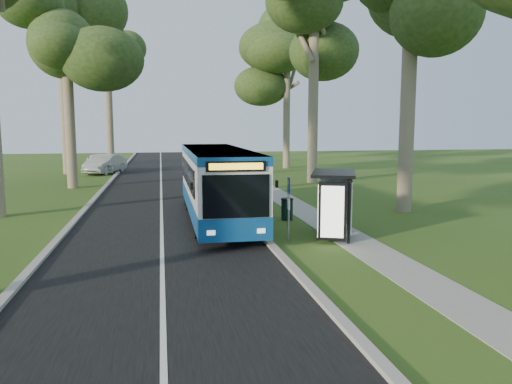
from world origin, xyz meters
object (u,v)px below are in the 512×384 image
(bus_shelter, at_px, (341,193))
(car_silver, at_px, (105,164))
(bus_stop_sign, at_px, (289,201))
(litter_bin, at_px, (287,209))
(bus, at_px, (217,183))
(car_white, at_px, (98,163))

(bus_shelter, relative_size, car_silver, 0.63)
(bus_stop_sign, distance_m, litter_bin, 4.05)
(bus, height_order, car_silver, bus)
(bus_stop_sign, height_order, bus_shelter, bus_shelter)
(litter_bin, bearing_deg, car_silver, 113.17)
(car_white, bearing_deg, bus_stop_sign, -83.57)
(bus, relative_size, car_white, 2.31)
(bus_stop_sign, distance_m, car_white, 28.74)
(litter_bin, height_order, car_white, car_white)
(bus_shelter, distance_m, litter_bin, 3.99)
(bus_shelter, relative_size, litter_bin, 3.33)
(car_white, bearing_deg, bus, -84.48)
(bus, height_order, bus_shelter, bus)
(bus_shelter, relative_size, car_white, 0.62)
(litter_bin, bearing_deg, bus_stop_sign, -103.70)
(bus, distance_m, car_white, 23.89)
(bus, height_order, bus_stop_sign, bus)
(bus_stop_sign, bearing_deg, bus_shelter, 7.62)
(car_white, relative_size, car_silver, 1.01)
(car_white, height_order, car_silver, car_white)
(bus, xyz_separation_m, car_white, (-7.42, 22.70, -0.71))
(bus_shelter, xyz_separation_m, car_silver, (-10.64, 26.26, -0.83))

